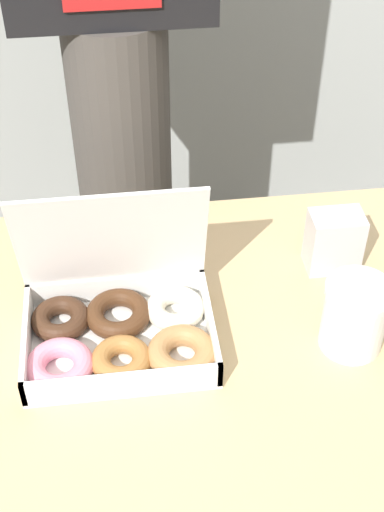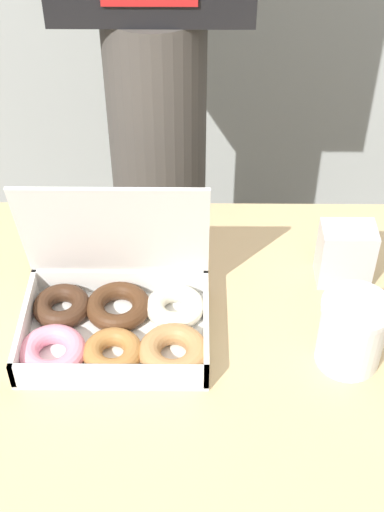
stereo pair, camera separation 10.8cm
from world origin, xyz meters
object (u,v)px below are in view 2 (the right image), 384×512
Objects in this scene: coffee_cup at (352,332)px; person_customer at (153,7)px; napkin_holder at (345,254)px; donut_box at (117,318)px.

person_customer is (-0.32, 0.70, 0.20)m from coffee_cup.
coffee_cup is 1.07× the size of napkin_holder.
napkin_holder is at bearing 84.14° from coffee_cup.
coffee_cup reaches higher than napkin_holder.
donut_box is at bearing -92.80° from person_customer.
donut_box is 0.69m from person_customer.
napkin_holder is 0.06× the size of person_customer.
coffee_cup is 0.80m from person_customer.
napkin_holder is 0.66m from person_customer.
person_customer is (0.03, 0.66, 0.23)m from donut_box.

